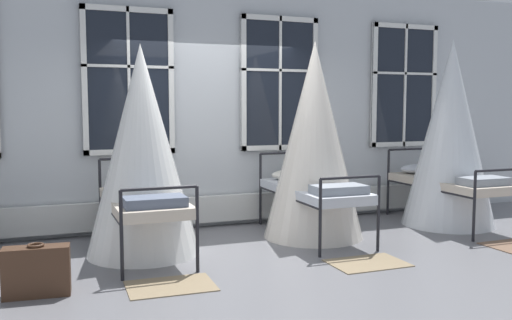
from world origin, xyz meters
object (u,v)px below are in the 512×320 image
(cot_fourth, at_px, (450,136))
(suitcase_dark, at_px, (37,271))
(cot_second, at_px, (142,153))
(cot_third, at_px, (314,143))

(cot_fourth, distance_m, suitcase_dark, 5.59)
(cot_second, bearing_deg, suitcase_dark, 133.97)
(cot_third, bearing_deg, cot_fourth, -90.24)
(cot_third, xyz_separation_m, suitcase_dark, (-3.28, -1.16, -0.98))
(cot_fourth, height_order, suitcase_dark, cot_fourth)
(cot_third, distance_m, cot_fourth, 2.10)
(cot_second, distance_m, suitcase_dark, 1.82)
(cot_third, relative_size, suitcase_dark, 4.28)
(cot_second, distance_m, cot_fourth, 4.26)
(cot_second, height_order, cot_third, cot_third)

